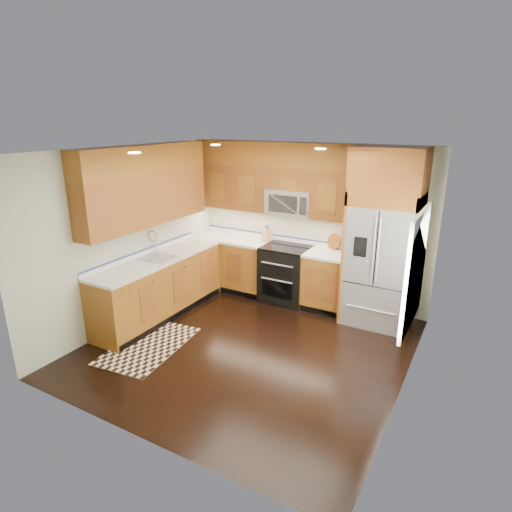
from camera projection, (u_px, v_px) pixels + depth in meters
The scene contains 16 objects.
ground at pixel (248, 347), 5.80m from camera, with size 4.00×4.00×0.00m, color black.
wall_back at pixel (309, 223), 7.05m from camera, with size 4.00×0.02×2.60m, color beige.
wall_left at pixel (131, 236), 6.32m from camera, with size 0.02×4.00×2.60m, color beige.
wall_right at pixel (413, 285), 4.46m from camera, with size 0.02×4.00×2.60m, color beige.
window at pixel (415, 270), 4.61m from camera, with size 0.04×1.10×1.30m.
base_cabinets at pixel (211, 279), 6.98m from camera, with size 2.85×3.00×0.90m.
countertop at pixel (221, 251), 6.86m from camera, with size 2.86×3.01×0.04m.
upper_cabinets at pixel (219, 181), 6.60m from camera, with size 2.85×3.00×1.15m.
range at pixel (286, 274), 7.15m from camera, with size 0.76×0.67×0.95m.
microwave at pixel (291, 202), 6.89m from camera, with size 0.76×0.40×0.42m.
refrigerator at pixel (383, 239), 6.14m from camera, with size 0.98×0.75×2.60m.
sink_faucet at pixel (157, 254), 6.48m from camera, with size 0.54×0.44×0.37m.
rug at pixel (149, 346), 5.82m from camera, with size 0.83×1.38×0.01m, color black.
knife_block at pixel (267, 235), 7.30m from camera, with size 0.14×0.16×0.28m.
utensil_crock at pixel (347, 248), 6.55m from camera, with size 0.12×0.12×0.34m.
cutting_board at pixel (334, 249), 6.89m from camera, with size 0.26×0.26×0.02m, color brown.
Camera 1 is at (2.60, -4.42, 2.98)m, focal length 30.00 mm.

